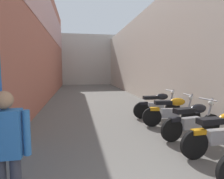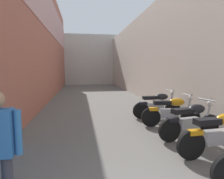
% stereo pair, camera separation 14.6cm
% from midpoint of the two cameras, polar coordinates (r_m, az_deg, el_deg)
% --- Properties ---
extents(ground_plane, '(37.43, 37.43, 0.00)m').
position_cam_midpoint_polar(ground_plane, '(9.34, -2.61, -4.97)').
color(ground_plane, '#66635E').
extents(building_left, '(0.45, 21.43, 6.97)m').
position_cam_midpoint_polar(building_left, '(11.34, -19.24, 14.55)').
color(building_left, '#B76651').
rests_on(building_left, ground).
extents(building_right, '(0.45, 21.43, 5.16)m').
position_cam_midpoint_polar(building_right, '(11.81, 10.58, 9.84)').
color(building_right, beige).
rests_on(building_right, ground).
extents(building_far_end, '(8.45, 2.00, 5.63)m').
position_cam_midpoint_polar(building_far_end, '(22.86, -6.71, 8.69)').
color(building_far_end, beige).
rests_on(building_far_end, ground).
extents(motorcycle_third, '(1.85, 0.58, 1.04)m').
position_cam_midpoint_polar(motorcycle_third, '(4.61, 29.96, -11.14)').
color(motorcycle_third, black).
rests_on(motorcycle_third, ground).
extents(motorcycle_fourth, '(1.84, 0.58, 1.04)m').
position_cam_midpoint_polar(motorcycle_fourth, '(5.39, 23.14, -8.35)').
color(motorcycle_fourth, black).
rests_on(motorcycle_fourth, ground).
extents(motorcycle_fifth, '(1.85, 0.58, 1.04)m').
position_cam_midpoint_polar(motorcycle_fifth, '(6.32, 17.77, -6.05)').
color(motorcycle_fifth, black).
rests_on(motorcycle_fifth, ground).
extents(motorcycle_sixth, '(1.85, 0.58, 1.04)m').
position_cam_midpoint_polar(motorcycle_sixth, '(7.29, 13.87, -4.33)').
color(motorcycle_sixth, black).
rests_on(motorcycle_sixth, ground).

